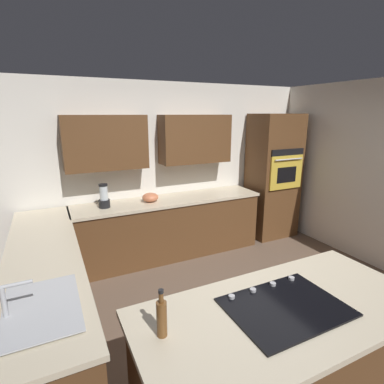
{
  "coord_description": "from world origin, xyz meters",
  "views": [
    {
      "loc": [
        1.68,
        2.29,
        2.14
      ],
      "look_at": [
        0.08,
        -0.99,
        1.18
      ],
      "focal_mm": 28.05,
      "sensor_mm": 36.0,
      "label": 1
    }
  ],
  "objects_px": {
    "sink_unit": "(41,308)",
    "oil_bottle": "(162,317)",
    "blender": "(104,198)",
    "mixing_bowl": "(150,197)",
    "cooktop": "(285,306)",
    "wall_oven": "(273,176)"
  },
  "relations": [
    {
      "from": "blender",
      "to": "oil_bottle",
      "type": "relative_size",
      "value": 1.1
    },
    {
      "from": "mixing_bowl",
      "to": "oil_bottle",
      "type": "bearing_deg",
      "value": 73.09
    },
    {
      "from": "cooktop",
      "to": "mixing_bowl",
      "type": "height_order",
      "value": "mixing_bowl"
    },
    {
      "from": "cooktop",
      "to": "oil_bottle",
      "type": "height_order",
      "value": "oil_bottle"
    },
    {
      "from": "wall_oven",
      "to": "sink_unit",
      "type": "distance_m",
      "value": 4.22
    },
    {
      "from": "wall_oven",
      "to": "sink_unit",
      "type": "bearing_deg",
      "value": 29.27
    },
    {
      "from": "blender",
      "to": "oil_bottle",
      "type": "bearing_deg",
      "value": 86.76
    },
    {
      "from": "wall_oven",
      "to": "mixing_bowl",
      "type": "bearing_deg",
      "value": -0.18
    },
    {
      "from": "blender",
      "to": "oil_bottle",
      "type": "distance_m",
      "value": 2.63
    },
    {
      "from": "sink_unit",
      "to": "blender",
      "type": "relative_size",
      "value": 2.14
    },
    {
      "from": "sink_unit",
      "to": "mixing_bowl",
      "type": "xyz_separation_m",
      "value": [
        -1.43,
        -2.07,
        0.05
      ]
    },
    {
      "from": "wall_oven",
      "to": "oil_bottle",
      "type": "distance_m",
      "value": 4.02
    },
    {
      "from": "wall_oven",
      "to": "mixing_bowl",
      "type": "xyz_separation_m",
      "value": [
        2.25,
        -0.01,
        -0.11
      ]
    },
    {
      "from": "sink_unit",
      "to": "oil_bottle",
      "type": "relative_size",
      "value": 2.36
    },
    {
      "from": "wall_oven",
      "to": "blender",
      "type": "xyz_separation_m",
      "value": [
        2.9,
        -0.01,
        -0.03
      ]
    },
    {
      "from": "blender",
      "to": "mixing_bowl",
      "type": "bearing_deg",
      "value": 180.0
    },
    {
      "from": "sink_unit",
      "to": "mixing_bowl",
      "type": "distance_m",
      "value": 2.51
    },
    {
      "from": "cooktop",
      "to": "mixing_bowl",
      "type": "relative_size",
      "value": 3.25
    },
    {
      "from": "cooktop",
      "to": "mixing_bowl",
      "type": "distance_m",
      "value": 2.74
    },
    {
      "from": "oil_bottle",
      "to": "mixing_bowl",
      "type": "bearing_deg",
      "value": -106.91
    },
    {
      "from": "cooktop",
      "to": "mixing_bowl",
      "type": "xyz_separation_m",
      "value": [
        0.02,
        -2.74,
        0.06
      ]
    },
    {
      "from": "cooktop",
      "to": "blender",
      "type": "height_order",
      "value": "blender"
    }
  ]
}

